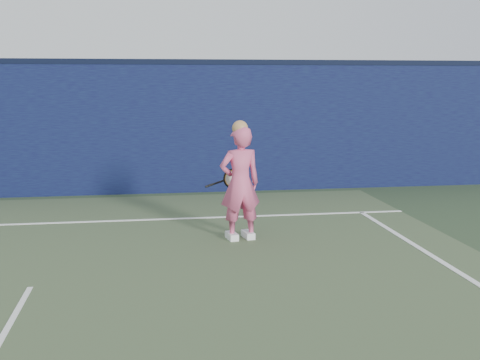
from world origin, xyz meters
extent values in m
plane|color=#2D4027|center=(0.00, 0.00, 0.00)|extent=(80.00, 80.00, 0.00)
cube|color=black|center=(0.00, 6.50, 1.25)|extent=(24.00, 0.40, 2.50)
cube|color=black|center=(0.00, 6.50, 2.55)|extent=(24.00, 0.42, 0.10)
imported|color=#D2517C|center=(2.53, 2.66, 0.79)|extent=(0.63, 0.47, 1.58)
sphere|color=#B1844F|center=(2.53, 2.66, 1.55)|extent=(0.22, 0.22, 0.22)
cube|color=white|center=(2.65, 2.68, 0.05)|extent=(0.16, 0.30, 0.10)
cube|color=white|center=(2.41, 2.64, 0.05)|extent=(0.16, 0.30, 0.10)
torus|color=black|center=(2.48, 3.09, 0.79)|extent=(0.28, 0.16, 0.29)
torus|color=gold|center=(2.48, 3.09, 0.79)|extent=(0.23, 0.12, 0.24)
cylinder|color=beige|center=(2.48, 3.09, 0.79)|extent=(0.22, 0.11, 0.23)
cylinder|color=black|center=(2.26, 3.07, 0.74)|extent=(0.26, 0.08, 0.09)
cylinder|color=black|center=(2.14, 3.07, 0.70)|extent=(0.12, 0.06, 0.06)
cube|color=white|center=(0.00, 4.00, 0.01)|extent=(11.00, 0.08, 0.01)
camera|label=1|loc=(1.29, -5.43, 2.20)|focal=45.00mm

